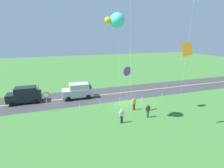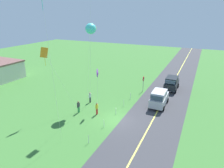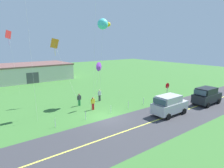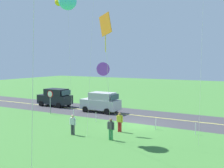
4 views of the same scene
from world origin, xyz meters
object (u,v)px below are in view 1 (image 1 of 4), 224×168
(person_adult_companion, at_px, (148,110))
(kite_red_low, at_px, (127,71))
(car_parked_east_near, at_px, (25,95))
(kite_yellow_high, at_px, (116,20))
(stop_sign, at_px, (46,98))
(person_child_watcher, at_px, (122,116))
(person_adult_near, at_px, (134,103))
(kite_blue_mid, at_px, (186,51))
(car_suv_foreground, at_px, (78,91))

(person_adult_companion, relative_size, kite_red_low, 0.28)
(car_parked_east_near, relative_size, kite_yellow_high, 0.40)
(stop_sign, height_order, person_child_watcher, stop_sign)
(kite_red_low, xyz_separation_m, kite_yellow_high, (2.03, 2.02, 5.27))
(stop_sign, height_order, person_adult_near, stop_sign)
(stop_sign, distance_m, kite_red_low, 10.17)
(person_adult_near, bearing_deg, kite_blue_mid, 8.24)
(car_suv_foreground, distance_m, kite_yellow_high, 13.22)
(car_suv_foreground, relative_size, person_adult_companion, 2.75)
(stop_sign, height_order, kite_yellow_high, kite_yellow_high)
(car_suv_foreground, relative_size, kite_blue_mid, 0.51)
(person_child_watcher, distance_m, kite_blue_mid, 8.96)
(person_child_watcher, bearing_deg, car_suv_foreground, 142.48)
(person_child_watcher, bearing_deg, kite_red_low, 90.18)
(stop_sign, relative_size, kite_red_low, 0.45)
(person_adult_companion, bearing_deg, person_child_watcher, 112.20)
(car_parked_east_near, height_order, kite_red_low, kite_red_low)
(person_adult_companion, bearing_deg, stop_sign, 81.16)
(car_suv_foreground, relative_size, kite_yellow_high, 0.40)
(car_parked_east_near, bearing_deg, person_child_watcher, 136.89)
(person_adult_near, height_order, kite_blue_mid, kite_blue_mid)
(kite_yellow_high, bearing_deg, person_child_watcher, 160.28)
(car_suv_foreground, distance_m, stop_sign, 5.64)
(kite_blue_mid, bearing_deg, car_parked_east_near, -39.87)
(car_suv_foreground, relative_size, person_adult_near, 2.75)
(car_parked_east_near, relative_size, person_adult_companion, 2.75)
(kite_red_low, bearing_deg, person_adult_companion, 133.37)
(person_adult_companion, distance_m, kite_blue_mid, 7.79)
(kite_red_low, bearing_deg, car_suv_foreground, -56.33)
(car_parked_east_near, height_order, stop_sign, stop_sign)
(stop_sign, bearing_deg, kite_yellow_high, 141.83)
(car_parked_east_near, distance_m, kite_blue_mid, 21.02)
(car_suv_foreground, height_order, person_child_watcher, car_suv_foreground)
(kite_red_low, bearing_deg, person_adult_near, -161.02)
(kite_yellow_high, bearing_deg, car_suv_foreground, -73.63)
(car_parked_east_near, xyz_separation_m, kite_yellow_high, (-9.88, 9.58, 9.25))
(stop_sign, bearing_deg, car_parked_east_near, -54.56)
(person_adult_near, bearing_deg, person_adult_companion, 1.07)
(car_parked_east_near, height_order, kite_yellow_high, kite_yellow_high)
(kite_blue_mid, bearing_deg, kite_red_low, -56.92)
(car_suv_foreground, xyz_separation_m, kite_yellow_high, (-2.66, 9.06, 9.25))
(person_child_watcher, bearing_deg, person_adult_companion, 37.73)
(person_adult_near, bearing_deg, stop_sign, -118.52)
(car_parked_east_near, xyz_separation_m, person_adult_near, (-13.20, 7.12, -0.29))
(car_suv_foreground, height_order, person_adult_companion, car_suv_foreground)
(person_adult_near, bearing_deg, kite_yellow_high, -65.62)
(person_child_watcher, xyz_separation_m, kite_yellow_high, (0.58, -0.21, 9.54))
(kite_red_low, bearing_deg, person_child_watcher, 56.97)
(car_parked_east_near, bearing_deg, kite_yellow_high, 135.88)
(stop_sign, distance_m, person_child_watcher, 9.47)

